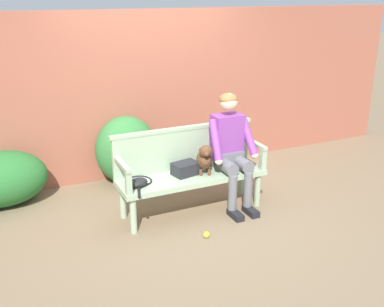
# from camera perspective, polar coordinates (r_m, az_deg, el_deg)

# --- Properties ---
(ground_plane) EXTENTS (40.00, 40.00, 0.00)m
(ground_plane) POSITION_cam_1_polar(r_m,az_deg,el_deg) (5.25, 0.00, -7.28)
(ground_plane) COLOR #7A664C
(brick_garden_fence) EXTENTS (8.00, 0.30, 2.17)m
(brick_garden_fence) POSITION_cam_1_polar(r_m,az_deg,el_deg) (6.19, -5.88, 7.58)
(brick_garden_fence) COLOR #9E5642
(brick_garden_fence) RESTS_ON ground
(hedge_bush_mid_left) EXTENTS (0.80, 0.67, 0.89)m
(hedge_bush_mid_left) POSITION_cam_1_polar(r_m,az_deg,el_deg) (5.94, -8.28, 0.48)
(hedge_bush_mid_left) COLOR #337538
(hedge_bush_mid_left) RESTS_ON ground
(hedge_bush_mid_right) EXTENTS (1.03, 0.72, 0.65)m
(hedge_bush_mid_right) POSITION_cam_1_polar(r_m,az_deg,el_deg) (5.72, -22.81, -2.96)
(hedge_bush_mid_right) COLOR #286B2D
(hedge_bush_mid_right) RESTS_ON ground
(garden_bench) EXTENTS (1.67, 0.49, 0.46)m
(garden_bench) POSITION_cam_1_polar(r_m,az_deg,el_deg) (5.08, 0.00, -3.30)
(garden_bench) COLOR #9EB793
(garden_bench) RESTS_ON ground
(bench_backrest) EXTENTS (1.71, 0.06, 0.50)m
(bench_backrest) POSITION_cam_1_polar(r_m,az_deg,el_deg) (5.15, -1.02, 0.79)
(bench_backrest) COLOR #9EB793
(bench_backrest) RESTS_ON garden_bench
(bench_armrest_left_end) EXTENTS (0.06, 0.49, 0.28)m
(bench_armrest_left_end) POSITION_cam_1_polar(r_m,az_deg,el_deg) (4.65, -8.49, -2.32)
(bench_armrest_left_end) COLOR #9EB793
(bench_armrest_left_end) RESTS_ON garden_bench
(bench_armrest_right_end) EXTENTS (0.06, 0.49, 0.28)m
(bench_armrest_right_end) POSITION_cam_1_polar(r_m,az_deg,el_deg) (5.28, 8.27, 0.45)
(bench_armrest_right_end) COLOR #9EB793
(bench_armrest_right_end) RESTS_ON garden_bench
(person_seated) EXTENTS (0.56, 0.65, 1.33)m
(person_seated) POSITION_cam_1_polar(r_m,az_deg,el_deg) (5.16, 4.84, 0.94)
(person_seated) COLOR black
(person_seated) RESTS_ON ground
(dog_on_bench) EXTENTS (0.25, 0.36, 0.37)m
(dog_on_bench) POSITION_cam_1_polar(r_m,az_deg,el_deg) (5.02, 1.60, -0.62)
(dog_on_bench) COLOR brown
(dog_on_bench) RESTS_ON garden_bench
(tennis_racket) EXTENTS (0.37, 0.58, 0.03)m
(tennis_racket) POSITION_cam_1_polar(r_m,az_deg,el_deg) (4.87, -6.72, -3.61)
(tennis_racket) COLOR black
(tennis_racket) RESTS_ON garden_bench
(baseball_glove) EXTENTS (0.25, 0.21, 0.09)m
(baseball_glove) POSITION_cam_1_polar(r_m,az_deg,el_deg) (4.78, -6.84, -3.65)
(baseball_glove) COLOR black
(baseball_glove) RESTS_ON garden_bench
(sports_bag) EXTENTS (0.31, 0.25, 0.14)m
(sports_bag) POSITION_cam_1_polar(r_m,az_deg,el_deg) (5.04, -0.82, -1.92)
(sports_bag) COLOR #232328
(sports_bag) RESTS_ON garden_bench
(tennis_ball) EXTENTS (0.07, 0.07, 0.07)m
(tennis_ball) POSITION_cam_1_polar(r_m,az_deg,el_deg) (4.72, 1.83, -10.18)
(tennis_ball) COLOR #CCDB33
(tennis_ball) RESTS_ON ground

